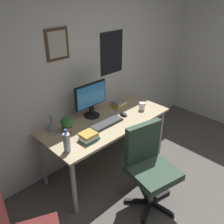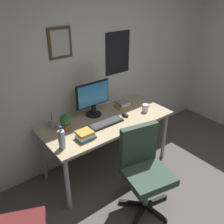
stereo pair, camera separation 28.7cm
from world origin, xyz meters
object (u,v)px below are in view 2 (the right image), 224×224
(book_stack_right, at_px, (85,135))
(water_bottle, at_px, (62,139))
(keyboard, at_px, (106,123))
(computer_mouse, at_px, (125,115))
(coffee_mug_near, at_px, (145,108))
(potted_plant, at_px, (66,122))
(pen_cup, at_px, (52,123))
(office_chair, at_px, (144,166))
(book_stack_left, at_px, (123,104))
(monitor, at_px, (93,98))

(book_stack_right, bearing_deg, water_bottle, 178.98)
(keyboard, height_order, computer_mouse, computer_mouse)
(coffee_mug_near, height_order, potted_plant, potted_plant)
(keyboard, xyz_separation_m, potted_plant, (-0.43, 0.18, 0.09))
(potted_plant, xyz_separation_m, book_stack_right, (0.07, -0.29, -0.06))
(keyboard, bearing_deg, pen_cup, 148.63)
(office_chair, xyz_separation_m, book_stack_left, (0.46, 0.89, 0.24))
(water_bottle, distance_m, coffee_mug_near, 1.22)
(water_bottle, bearing_deg, pen_cup, 77.66)
(potted_plant, relative_size, book_stack_right, 0.99)
(keyboard, bearing_deg, monitor, 88.02)
(keyboard, relative_size, potted_plant, 2.21)
(monitor, xyz_separation_m, coffee_mug_near, (0.58, -0.34, -0.19))
(coffee_mug_near, bearing_deg, book_stack_right, -176.82)
(monitor, distance_m, book_stack_right, 0.58)
(potted_plant, bearing_deg, pen_cup, 125.53)
(computer_mouse, height_order, book_stack_left, book_stack_left)
(monitor, distance_m, potted_plant, 0.47)
(office_chair, xyz_separation_m, potted_plant, (-0.43, 0.83, 0.31))
(office_chair, xyz_separation_m, computer_mouse, (0.30, 0.66, 0.22))
(computer_mouse, bearing_deg, coffee_mug_near, -12.80)
(keyboard, height_order, book_stack_left, book_stack_left)
(keyboard, bearing_deg, water_bottle, -170.40)
(office_chair, distance_m, coffee_mug_near, 0.87)
(office_chair, bearing_deg, computer_mouse, 65.32)
(monitor, height_order, book_stack_left, monitor)
(potted_plant, bearing_deg, coffee_mug_near, -13.22)
(pen_cup, bearing_deg, coffee_mug_near, -19.04)
(keyboard, xyz_separation_m, computer_mouse, (0.30, 0.01, 0.01))
(computer_mouse, bearing_deg, pen_cup, 158.92)
(book_stack_right, bearing_deg, monitor, 46.74)
(office_chair, height_order, book_stack_left, office_chair)
(office_chair, relative_size, keyboard, 2.21)
(monitor, bearing_deg, coffee_mug_near, -30.66)
(potted_plant, bearing_deg, monitor, 13.02)
(office_chair, bearing_deg, keyboard, 89.75)
(keyboard, distance_m, potted_plant, 0.48)
(monitor, relative_size, book_stack_left, 2.23)
(monitor, height_order, keyboard, monitor)
(potted_plant, height_order, book_stack_left, potted_plant)
(office_chair, distance_m, keyboard, 0.69)
(book_stack_left, bearing_deg, monitor, 174.57)
(coffee_mug_near, bearing_deg, computer_mouse, 167.20)
(water_bottle, xyz_separation_m, potted_plant, (0.20, 0.29, -0.00))
(monitor, bearing_deg, office_chair, -90.77)
(monitor, relative_size, keyboard, 1.07)
(monitor, bearing_deg, water_bottle, -148.85)
(book_stack_left, bearing_deg, book_stack_right, -156.72)
(keyboard, bearing_deg, potted_plant, 157.45)
(office_chair, relative_size, book_stack_right, 4.85)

